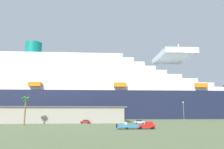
{
  "coord_description": "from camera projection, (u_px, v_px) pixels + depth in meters",
  "views": [
    {
      "loc": [
        -6.95,
        -77.77,
        5.53
      ],
      "look_at": [
        -5.64,
        39.99,
        26.22
      ],
      "focal_mm": 33.06,
      "sensor_mm": 36.0,
      "label": 1
    }
  ],
  "objects": [
    {
      "name": "palm_tree",
      "position": [
        26.0,
        102.0,
        79.01
      ],
      "size": [
        3.07,
        3.06,
        10.94
      ],
      "color": "brown",
      "rests_on": "ground_plane"
    },
    {
      "name": "parked_car_silver_sedan",
      "position": [
        139.0,
        122.0,
        87.34
      ],
      "size": [
        4.48,
        2.48,
        1.58
      ],
      "color": "silver",
      "rests_on": "ground_plane"
    },
    {
      "name": "small_boat_on_trailer",
      "position": [
        130.0,
        126.0,
        62.32
      ],
      "size": [
        8.73,
        2.51,
        2.15
      ],
      "color": "#595960",
      "rests_on": "ground_plane"
    },
    {
      "name": "terminal_building",
      "position": [
        58.0,
        114.0,
        102.38
      ],
      "size": [
        67.4,
        32.74,
        7.49
      ],
      "color": "gray",
      "rests_on": "ground_plane"
    },
    {
      "name": "pickup_truck",
      "position": [
        146.0,
        126.0,
        62.77
      ],
      "size": [
        5.74,
        2.62,
        2.2
      ],
      "color": "red",
      "rests_on": "ground_plane"
    },
    {
      "name": "ground_plane",
      "position": [
        123.0,
        122.0,
        105.26
      ],
      "size": [
        600.0,
        600.0,
        0.0
      ],
      "primitive_type": "plane",
      "color": "#66754C"
    },
    {
      "name": "street_lamp",
      "position": [
        184.0,
        110.0,
        79.28
      ],
      "size": [
        0.56,
        0.56,
        8.98
      ],
      "color": "slate",
      "rests_on": "ground_plane"
    },
    {
      "name": "cruise_ship",
      "position": [
        78.0,
        93.0,
        150.71
      ],
      "size": [
        281.06,
        45.75,
        61.51
      ],
      "color": "#191E38",
      "rests_on": "ground_plane"
    },
    {
      "name": "parked_car_red_hatchback",
      "position": [
        86.0,
        121.0,
        90.68
      ],
      "size": [
        4.31,
        2.21,
        1.58
      ],
      "color": "red",
      "rests_on": "ground_plane"
    }
  ]
}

